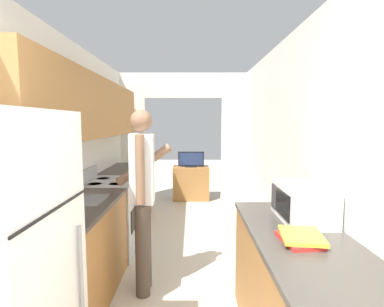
# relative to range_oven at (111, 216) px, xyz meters

# --- Properties ---
(wall_left) EXTENTS (0.38, 7.28, 2.50)m
(wall_left) POSITION_rel_range_oven_xyz_m (-0.26, -0.68, 1.01)
(wall_left) COLOR silver
(wall_left) RESTS_ON ground_plane
(wall_right) EXTENTS (0.06, 7.28, 2.50)m
(wall_right) POSITION_rel_range_oven_xyz_m (2.04, -1.09, 0.80)
(wall_right) COLOR silver
(wall_right) RESTS_ON ground_plane
(wall_far_with_doorway) EXTENTS (2.72, 0.06, 2.50)m
(wall_far_with_doorway) POSITION_rel_range_oven_xyz_m (0.85, 1.98, 0.97)
(wall_far_with_doorway) COLOR silver
(wall_far_with_doorway) RESTS_ON ground_plane
(counter_left) EXTENTS (0.62, 3.50, 0.89)m
(counter_left) POSITION_rel_range_oven_xyz_m (-0.01, -0.12, -0.00)
(counter_left) COLOR #9E6B38
(counter_left) RESTS_ON ground_plane
(range_oven) EXTENTS (0.66, 0.78, 1.03)m
(range_oven) POSITION_rel_range_oven_xyz_m (0.00, 0.00, 0.00)
(range_oven) COLOR #B7B7BC
(range_oven) RESTS_ON ground_plane
(person) EXTENTS (0.55, 0.38, 1.72)m
(person) POSITION_rel_range_oven_xyz_m (0.56, -0.89, 0.48)
(person) COLOR #4C4238
(person) RESTS_ON ground_plane
(microwave) EXTENTS (0.33, 0.52, 0.27)m
(microwave) POSITION_rel_range_oven_xyz_m (1.83, -1.46, 0.57)
(microwave) COLOR white
(microwave) RESTS_ON counter_right
(book_stack) EXTENTS (0.28, 0.32, 0.05)m
(book_stack) POSITION_rel_range_oven_xyz_m (1.67, -1.87, 0.46)
(book_stack) COLOR red
(book_stack) RESTS_ON counter_right
(tv_cabinet) EXTENTS (0.74, 0.42, 0.69)m
(tv_cabinet) POSITION_rel_range_oven_xyz_m (1.00, 2.51, -0.11)
(tv_cabinet) COLOR #9E6B38
(tv_cabinet) RESTS_ON ground_plane
(television) EXTENTS (0.53, 0.16, 0.31)m
(television) POSITION_rel_range_oven_xyz_m (1.00, 2.47, 0.39)
(television) COLOR black
(television) RESTS_ON tv_cabinet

